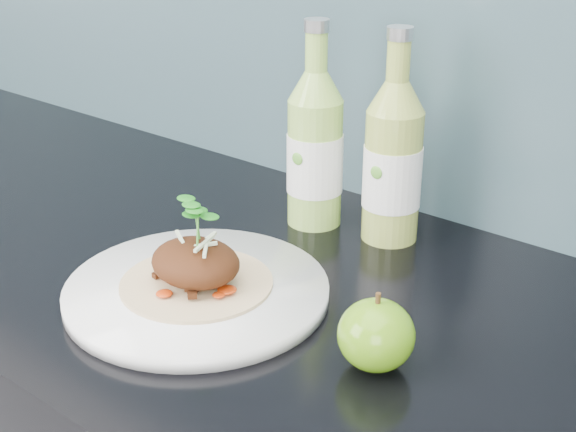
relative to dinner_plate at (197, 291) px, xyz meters
The scene contains 5 objects.
dinner_plate is the anchor object (origin of this frame).
pork_taco 0.04m from the dinner_plate, ahead, with size 0.17×0.17×0.10m.
green_apple 0.23m from the dinner_plate, ahead, with size 0.10×0.10×0.08m.
cider_bottle_left 0.26m from the dinner_plate, 95.55° to the left, with size 0.09×0.09×0.27m.
cider_bottle_right 0.29m from the dinner_plate, 73.22° to the left, with size 0.09×0.09×0.27m.
Camera 1 is at (0.46, 1.09, 1.34)m, focal length 50.00 mm.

